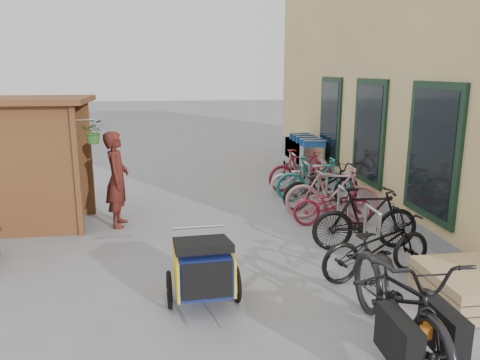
{
  "coord_description": "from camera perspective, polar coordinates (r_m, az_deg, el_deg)",
  "views": [
    {
      "loc": [
        -0.62,
        -6.36,
        2.87
      ],
      "look_at": [
        0.5,
        1.5,
        1.0
      ],
      "focal_mm": 35.0,
      "sensor_mm": 36.0,
      "label": 1
    }
  ],
  "objects": [
    {
      "name": "ground",
      "position": [
        7.01,
        -2.36,
        -10.94
      ],
      "size": [
        80.0,
        80.0,
        0.0
      ],
      "primitive_type": "plane",
      "color": "gray"
    },
    {
      "name": "building",
      "position": [
        13.0,
        25.98,
        14.7
      ],
      "size": [
        6.07,
        13.0,
        7.0
      ],
      "color": "#DFC280",
      "rests_on": "ground"
    },
    {
      "name": "kiosk",
      "position": [
        9.32,
        -24.65,
        3.91
      ],
      "size": [
        2.49,
        1.65,
        2.4
      ],
      "color": "brown",
      "rests_on": "ground"
    },
    {
      "name": "bike_rack",
      "position": [
        9.53,
        10.0,
        -1.25
      ],
      "size": [
        0.05,
        5.35,
        0.86
      ],
      "color": "#A5A8AD",
      "rests_on": "ground"
    },
    {
      "name": "pallet_stack",
      "position": [
        6.7,
        26.09,
        -11.59
      ],
      "size": [
        1.0,
        1.2,
        0.4
      ],
      "color": "tan",
      "rests_on": "ground"
    },
    {
      "name": "shopping_carts",
      "position": [
        13.51,
        7.56,
        3.64
      ],
      "size": [
        0.62,
        2.45,
        1.11
      ],
      "color": "silver",
      "rests_on": "ground"
    },
    {
      "name": "child_trailer",
      "position": [
        5.91,
        -4.53,
        -10.44
      ],
      "size": [
        0.93,
        1.54,
        0.9
      ],
      "rotation": [
        0.0,
        0.0,
        0.06
      ],
      "color": "navy",
      "rests_on": "ground"
    },
    {
      "name": "cargo_bike",
      "position": [
        5.23,
        18.84,
        -13.38
      ],
      "size": [
        0.83,
        2.27,
        1.18
      ],
      "rotation": [
        0.0,
        0.0,
        -0.02
      ],
      "color": "black",
      "rests_on": "ground"
    },
    {
      "name": "person_kiosk",
      "position": [
        8.97,
        -14.75,
        0.08
      ],
      "size": [
        0.45,
        0.67,
        1.79
      ],
      "primitive_type": "imported",
      "rotation": [
        0.0,
        0.0,
        1.53
      ],
      "color": "maroon",
      "rests_on": "ground"
    },
    {
      "name": "bike_0",
      "position": [
        6.89,
        16.36,
        -7.72
      ],
      "size": [
        1.87,
        1.01,
        0.93
      ],
      "primitive_type": "imported",
      "rotation": [
        0.0,
        0.0,
        1.8
      ],
      "color": "black",
      "rests_on": "ground"
    },
    {
      "name": "bike_1",
      "position": [
        7.86,
        15.04,
        -4.55
      ],
      "size": [
        1.78,
        0.58,
        1.06
      ],
      "primitive_type": "imported",
      "rotation": [
        0.0,
        0.0,
        1.52
      ],
      "color": "black",
      "rests_on": "ground"
    },
    {
      "name": "bike_2",
      "position": [
        8.98,
        11.26,
        -3.0
      ],
      "size": [
        1.55,
        0.67,
        0.79
      ],
      "primitive_type": "imported",
      "rotation": [
        0.0,
        0.0,
        1.48
      ],
      "color": "maroon",
      "rests_on": "ground"
    },
    {
      "name": "bike_3",
      "position": [
        9.27,
        11.14,
        -1.52
      ],
      "size": [
        1.89,
        0.87,
        1.1
      ],
      "primitive_type": "imported",
      "rotation": [
        0.0,
        0.0,
        1.37
      ],
      "color": "tan",
      "rests_on": "ground"
    },
    {
      "name": "bike_4",
      "position": [
        10.05,
        9.95,
        -0.65
      ],
      "size": [
        1.97,
        1.11,
        0.98
      ],
      "primitive_type": "imported",
      "rotation": [
        0.0,
        0.0,
        1.83
      ],
      "color": "black",
      "rests_on": "ground"
    },
    {
      "name": "bike_5",
      "position": [
        10.45,
        9.14,
        0.06
      ],
      "size": [
        1.78,
        0.78,
        1.04
      ],
      "primitive_type": "imported",
      "rotation": [
        0.0,
        0.0,
        1.39
      ],
      "color": "teal",
      "rests_on": "ground"
    },
    {
      "name": "bike_6",
      "position": [
        10.98,
        7.86,
        0.22
      ],
      "size": [
        1.64,
        0.68,
        0.84
      ],
      "primitive_type": "imported",
      "rotation": [
        0.0,
        0.0,
        1.49
      ],
      "color": "silver",
      "rests_on": "ground"
    },
    {
      "name": "bike_7",
      "position": [
        11.44,
        7.5,
        1.25
      ],
      "size": [
        1.78,
        0.79,
        1.03
      ],
      "primitive_type": "imported",
      "rotation": [
        0.0,
        0.0,
        1.75
      ],
      "color": "maroon",
      "rests_on": "ground"
    }
  ]
}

